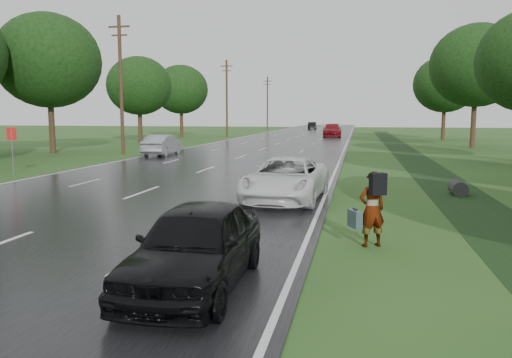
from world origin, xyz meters
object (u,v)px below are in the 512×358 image
at_px(dark_sedan, 196,245).
at_px(silver_sedan, 162,145).
at_px(pedestrian, 371,208).
at_px(white_pickup, 286,179).
at_px(road_sign, 12,141).

xyz_separation_m(dark_sedan, silver_sedan, (-11.03, 25.63, 0.02)).
xyz_separation_m(pedestrian, white_pickup, (-2.69, 5.47, -0.11)).
bearing_deg(white_pickup, silver_sedan, 127.40).
bearing_deg(dark_sedan, road_sign, 135.22).
relative_size(white_pickup, silver_sedan, 1.16).
relative_size(pedestrian, dark_sedan, 0.40).
distance_m(road_sign, pedestrian, 19.49).
xyz_separation_m(road_sign, silver_sedan, (2.70, 12.22, -0.87)).
relative_size(white_pickup, dark_sedan, 1.23).
bearing_deg(road_sign, dark_sedan, -44.33).
distance_m(white_pickup, silver_sedan, 20.24).
height_order(white_pickup, dark_sedan, white_pickup).
height_order(pedestrian, white_pickup, pedestrian).
xyz_separation_m(road_sign, white_pickup, (14.00, -4.57, -0.88)).
distance_m(pedestrian, white_pickup, 6.09).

